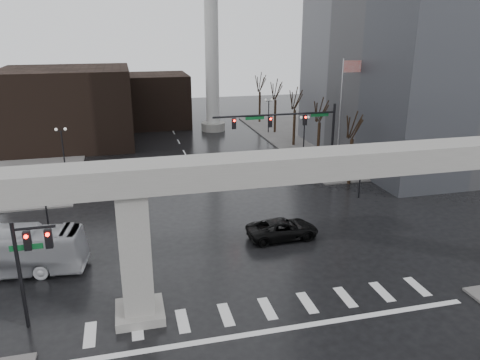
{
  "coord_description": "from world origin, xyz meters",
  "views": [
    {
      "loc": [
        -7.03,
        -22.68,
        15.2
      ],
      "look_at": [
        0.81,
        8.59,
        4.5
      ],
      "focal_mm": 35.0,
      "sensor_mm": 36.0,
      "label": 1
    }
  ],
  "objects": [
    {
      "name": "sidewalk_ne",
      "position": [
        26.0,
        36.0,
        0.07
      ],
      "size": [
        28.0,
        36.0,
        0.15
      ],
      "primitive_type": "cube",
      "color": "slate",
      "rests_on": "ground"
    },
    {
      "name": "lamp_right_1",
      "position": [
        13.5,
        28.0,
        3.47
      ],
      "size": [
        1.22,
        0.32,
        5.11
      ],
      "color": "black",
      "rests_on": "ground"
    },
    {
      "name": "lamp_right_2",
      "position": [
        13.5,
        42.0,
        3.47
      ],
      "size": [
        1.22,
        0.32,
        5.11
      ],
      "color": "black",
      "rests_on": "ground"
    },
    {
      "name": "signal_left_pole",
      "position": [
        -12.25,
        0.5,
        4.07
      ],
      "size": [
        2.3,
        0.3,
        6.0
      ],
      "color": "black",
      "rests_on": "ground"
    },
    {
      "name": "building_far_left",
      "position": [
        -14.0,
        42.0,
        5.0
      ],
      "size": [
        16.0,
        14.0,
        10.0
      ],
      "primitive_type": "cube",
      "color": "black",
      "rests_on": "ground"
    },
    {
      "name": "flagpole_assembly",
      "position": [
        15.29,
        22.0,
        7.53
      ],
      "size": [
        2.06,
        0.12,
        12.0
      ],
      "color": "silver",
      "rests_on": "ground"
    },
    {
      "name": "lamp_left_0",
      "position": [
        -13.5,
        14.0,
        3.47
      ],
      "size": [
        1.22,
        0.32,
        5.11
      ],
      "color": "black",
      "rests_on": "ground"
    },
    {
      "name": "lamp_left_2",
      "position": [
        -13.5,
        42.0,
        3.47
      ],
      "size": [
        1.22,
        0.32,
        5.11
      ],
      "color": "black",
      "rests_on": "ground"
    },
    {
      "name": "tree_right_3",
      "position": [
        14.53,
        42.02,
        2.98
      ],
      "size": [
        1.11,
        1.66,
        8.02
      ],
      "color": "black",
      "rests_on": "ground"
    },
    {
      "name": "pickup_truck",
      "position": [
        3.82,
        7.52,
        0.75
      ],
      "size": [
        5.47,
        2.7,
        1.49
      ],
      "primitive_type": "imported",
      "rotation": [
        0.0,
        0.0,
        1.61
      ],
      "color": "black",
      "rests_on": "ground"
    },
    {
      "name": "elevated_guideway",
      "position": [
        1.26,
        0.0,
        6.88
      ],
      "size": [
        48.0,
        2.6,
        8.7
      ],
      "color": "gray",
      "rests_on": "ground"
    },
    {
      "name": "tree_right_0",
      "position": [
        14.53,
        18.02,
        2.79
      ],
      "size": [
        1.09,
        1.58,
        7.5
      ],
      "color": "black",
      "rests_on": "ground"
    },
    {
      "name": "signal_mast_arm",
      "position": [
        8.99,
        18.8,
        5.83
      ],
      "size": [
        12.12,
        0.43,
        8.0
      ],
      "color": "black",
      "rests_on": "ground"
    },
    {
      "name": "building_far_mid",
      "position": [
        -2.0,
        52.0,
        4.0
      ],
      "size": [
        10.0,
        10.0,
        8.0
      ],
      "primitive_type": "cube",
      "color": "black",
      "rests_on": "ground"
    },
    {
      "name": "lamp_right_0",
      "position": [
        13.5,
        14.0,
        3.47
      ],
      "size": [
        1.22,
        0.32,
        5.11
      ],
      "color": "black",
      "rests_on": "ground"
    },
    {
      "name": "tree_right_2",
      "position": [
        14.53,
        34.02,
        2.91
      ],
      "size": [
        1.1,
        1.63,
        7.85
      ],
      "color": "black",
      "rests_on": "ground"
    },
    {
      "name": "ground",
      "position": [
        0.0,
        0.0,
        0.0
      ],
      "size": [
        160.0,
        160.0,
        0.0
      ],
      "primitive_type": "plane",
      "color": "black",
      "rests_on": "ground"
    },
    {
      "name": "lamp_left_1",
      "position": [
        -13.5,
        28.0,
        3.47
      ],
      "size": [
        1.22,
        0.32,
        5.11
      ],
      "color": "black",
      "rests_on": "ground"
    },
    {
      "name": "tree_right_1",
      "position": [
        14.53,
        26.02,
        2.85
      ],
      "size": [
        1.09,
        1.61,
        7.67
      ],
      "color": "black",
      "rests_on": "ground"
    },
    {
      "name": "tree_right_4",
      "position": [
        14.53,
        50.02,
        3.04
      ],
      "size": [
        1.12,
        1.69,
        8.19
      ],
      "color": "black",
      "rests_on": "ground"
    },
    {
      "name": "smokestack",
      "position": [
        6.0,
        46.0,
        13.35
      ],
      "size": [
        3.6,
        3.6,
        30.0
      ],
      "color": "silver",
      "rests_on": "ground"
    }
  ]
}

